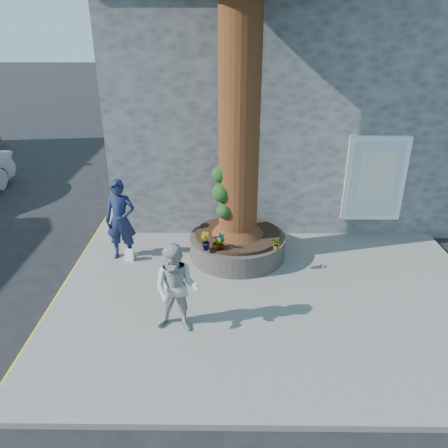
{
  "coord_description": "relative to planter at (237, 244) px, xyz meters",
  "views": [
    {
      "loc": [
        0.57,
        -7.41,
        5.31
      ],
      "look_at": [
        0.48,
        1.35,
        1.25
      ],
      "focal_mm": 35.0,
      "sensor_mm": 36.0,
      "label": 1
    }
  ],
  "objects": [
    {
      "name": "plant_d",
      "position": [
        0.85,
        -0.85,
        0.44
      ],
      "size": [
        0.23,
        0.26,
        0.26
      ],
      "primitive_type": "imported",
      "rotation": [
        0.0,
        0.0,
        4.82
      ],
      "color": "gray",
      "rests_on": "planter"
    },
    {
      "name": "stone_shop",
      "position": [
        1.7,
        5.2,
        2.75
      ],
      "size": [
        10.3,
        8.3,
        6.3
      ],
      "color": "#4E5153",
      "rests_on": "ground"
    },
    {
      "name": "pavement",
      "position": [
        0.7,
        -1.0,
        -0.35
      ],
      "size": [
        9.0,
        8.0,
        0.12
      ],
      "primitive_type": "cube",
      "color": "slate",
      "rests_on": "ground"
    },
    {
      "name": "woman",
      "position": [
        -1.15,
        -2.85,
        0.57
      ],
      "size": [
        0.93,
        0.77,
        1.73
      ],
      "primitive_type": "imported",
      "rotation": [
        0.0,
        0.0,
        -0.15
      ],
      "color": "#A9A8A2",
      "rests_on": "pavement"
    },
    {
      "name": "ground",
      "position": [
        -0.8,
        -2.0,
        -0.41
      ],
      "size": [
        120.0,
        120.0,
        0.0
      ],
      "primitive_type": "plane",
      "color": "black",
      "rests_on": "ground"
    },
    {
      "name": "man",
      "position": [
        -2.75,
        -0.13,
        0.69
      ],
      "size": [
        0.73,
        0.49,
        1.96
      ],
      "primitive_type": "imported",
      "rotation": [
        0.0,
        0.0,
        -0.03
      ],
      "color": "#151F3B",
      "rests_on": "pavement"
    },
    {
      "name": "shopping_bag",
      "position": [
        -2.58,
        -0.3,
        -0.15
      ],
      "size": [
        0.21,
        0.14,
        0.28
      ],
      "primitive_type": "cube",
      "rotation": [
        0.0,
        0.0,
        -0.12
      ],
      "color": "white",
      "rests_on": "pavement"
    },
    {
      "name": "plant_a",
      "position": [
        -0.39,
        -0.85,
        0.51
      ],
      "size": [
        0.25,
        0.25,
        0.4
      ],
      "primitive_type": "imported",
      "rotation": [
        0.0,
        0.0,
        0.76
      ],
      "color": "gray",
      "rests_on": "planter"
    },
    {
      "name": "yellow_line",
      "position": [
        -3.85,
        -1.0,
        -0.41
      ],
      "size": [
        0.1,
        30.0,
        0.01
      ],
      "primitive_type": "cube",
      "color": "yellow",
      "rests_on": "ground"
    },
    {
      "name": "plant_c",
      "position": [
        -0.48,
        -0.85,
        0.49
      ],
      "size": [
        0.23,
        0.23,
        0.36
      ],
      "primitive_type": "imported",
      "rotation": [
        0.0,
        0.0,
        3.31
      ],
      "color": "gray",
      "rests_on": "planter"
    },
    {
      "name": "plant_b",
      "position": [
        -0.73,
        -0.85,
        0.51
      ],
      "size": [
        0.31,
        0.31,
        0.41
      ],
      "primitive_type": "imported",
      "rotation": [
        0.0,
        0.0,
        2.34
      ],
      "color": "gray",
      "rests_on": "planter"
    },
    {
      "name": "planter",
      "position": [
        0.0,
        0.0,
        0.0
      ],
      "size": [
        2.3,
        2.3,
        0.6
      ],
      "color": "black",
      "rests_on": "pavement"
    }
  ]
}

